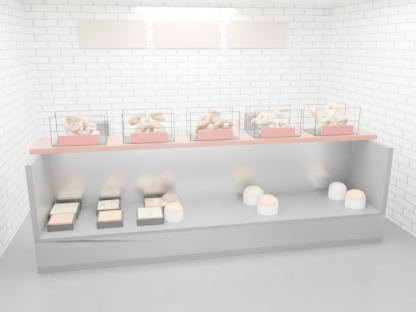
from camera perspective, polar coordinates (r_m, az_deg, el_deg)
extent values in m
plane|color=black|center=(4.90, 1.72, -13.17)|extent=(5.50, 5.50, 0.00)
cube|color=silver|center=(7.07, -2.82, 8.54)|extent=(5.00, 0.02, 3.00)
cube|color=tan|center=(6.94, -13.19, 16.32)|extent=(1.05, 0.03, 0.42)
cube|color=tan|center=(6.99, -2.89, 16.68)|extent=(1.05, 0.03, 0.42)
cube|color=tan|center=(7.24, 6.98, 16.54)|extent=(1.05, 0.03, 0.42)
cube|color=black|center=(5.07, 1.03, -9.59)|extent=(4.00, 0.90, 0.40)
cube|color=#93969B|center=(4.68, 2.09, -11.59)|extent=(4.00, 0.03, 0.28)
cube|color=#93969B|center=(5.23, 0.19, -1.75)|extent=(4.00, 0.08, 0.80)
cube|color=black|center=(4.88, -22.31, -4.23)|extent=(0.06, 0.90, 0.80)
cube|color=black|center=(5.56, 21.40, -1.80)|extent=(0.06, 0.90, 0.80)
cube|color=black|center=(4.82, -19.81, -8.83)|extent=(0.27, 0.27, 0.08)
cube|color=#C64D2A|center=(4.81, -19.85, -8.44)|extent=(0.23, 0.23, 0.04)
cube|color=#EFE453|center=(4.70, -20.09, -8.29)|extent=(0.06, 0.01, 0.08)
cube|color=black|center=(5.10, -19.46, -7.45)|extent=(0.32, 0.32, 0.08)
cube|color=#DDD771|center=(5.08, -19.49, -7.09)|extent=(0.27, 0.27, 0.04)
cube|color=#EFE453|center=(4.96, -19.74, -6.99)|extent=(0.06, 0.01, 0.08)
cube|color=black|center=(4.75, -13.56, -8.68)|extent=(0.28, 0.28, 0.08)
cube|color=#BF6328|center=(4.73, -13.58, -8.30)|extent=(0.24, 0.24, 0.04)
cube|color=#EFE453|center=(4.62, -13.69, -8.16)|extent=(0.06, 0.01, 0.08)
cube|color=black|center=(5.06, -13.78, -7.15)|extent=(0.28, 0.28, 0.08)
cube|color=#D6C084|center=(5.05, -13.80, -6.78)|extent=(0.23, 0.23, 0.04)
cube|color=#EFE453|center=(4.94, -13.90, -6.61)|extent=(0.06, 0.01, 0.08)
cube|color=black|center=(4.74, -8.16, -8.42)|extent=(0.31, 0.31, 0.08)
cube|color=tan|center=(4.73, -8.18, -8.04)|extent=(0.26, 0.26, 0.04)
cube|color=#EFE453|center=(4.61, -8.15, -7.93)|extent=(0.06, 0.01, 0.08)
cube|color=black|center=(5.02, -7.37, -6.99)|extent=(0.29, 0.29, 0.08)
cube|color=orange|center=(5.01, -7.38, -6.62)|extent=(0.25, 0.25, 0.04)
cube|color=#EFE453|center=(4.90, -7.34, -6.47)|extent=(0.06, 0.01, 0.08)
cylinder|color=white|center=(4.74, -4.82, -8.14)|extent=(0.22, 0.22, 0.11)
ellipsoid|color=orange|center=(4.71, -4.84, -7.48)|extent=(0.21, 0.21, 0.15)
cylinder|color=white|center=(5.03, -5.28, -6.71)|extent=(0.22, 0.22, 0.11)
ellipsoid|color=brown|center=(5.01, -5.30, -6.08)|extent=(0.22, 0.22, 0.15)
cylinder|color=white|center=(4.97, 8.38, -7.10)|extent=(0.25, 0.25, 0.11)
ellipsoid|color=orange|center=(4.95, 8.41, -6.45)|extent=(0.24, 0.24, 0.17)
cylinder|color=white|center=(5.24, 6.41, -5.82)|extent=(0.26, 0.26, 0.11)
ellipsoid|color=#CBBE67|center=(5.22, 6.43, -5.21)|extent=(0.26, 0.26, 0.18)
cylinder|color=white|center=(5.41, 19.99, -5.99)|extent=(0.24, 0.24, 0.11)
ellipsoid|color=orange|center=(5.39, 20.05, -5.39)|extent=(0.24, 0.24, 0.17)
cylinder|color=white|center=(5.63, 17.74, -4.95)|extent=(0.22, 0.22, 0.11)
ellipsoid|color=silver|center=(5.61, 17.79, -4.38)|extent=(0.22, 0.22, 0.15)
cube|color=#42180E|center=(4.94, 0.60, 2.38)|extent=(4.10, 0.50, 0.06)
cube|color=black|center=(4.86, -17.51, 3.85)|extent=(0.60, 0.38, 0.34)
cube|color=#601111|center=(4.68, -17.70, 2.16)|extent=(0.42, 0.02, 0.11)
cube|color=black|center=(4.82, -8.42, 4.31)|extent=(0.60, 0.38, 0.34)
cube|color=#601111|center=(4.64, -8.28, 2.62)|extent=(0.42, 0.02, 0.11)
cube|color=black|center=(4.90, 0.60, 4.66)|extent=(0.60, 0.38, 0.34)
cube|color=#601111|center=(4.72, 1.06, 3.02)|extent=(0.42, 0.02, 0.11)
cube|color=black|center=(5.10, 9.13, 4.88)|extent=(0.60, 0.38, 0.34)
cube|color=#601111|center=(4.93, 9.85, 3.31)|extent=(0.42, 0.02, 0.11)
cube|color=black|center=(5.40, 16.88, 5.00)|extent=(0.60, 0.38, 0.34)
cube|color=#601111|center=(5.24, 17.78, 3.51)|extent=(0.42, 0.02, 0.11)
cube|color=#93969B|center=(6.96, -2.36, -0.39)|extent=(4.00, 0.60, 0.90)
cube|color=black|center=(6.78, -15.35, 3.60)|extent=(0.40, 0.30, 0.24)
cube|color=silver|center=(6.81, -7.12, 3.83)|extent=(0.35, 0.28, 0.18)
cylinder|color=#BB582E|center=(6.91, 4.24, 4.24)|extent=(0.09, 0.09, 0.22)
cube|color=black|center=(7.02, 6.55, 4.69)|extent=(0.30, 0.30, 0.30)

